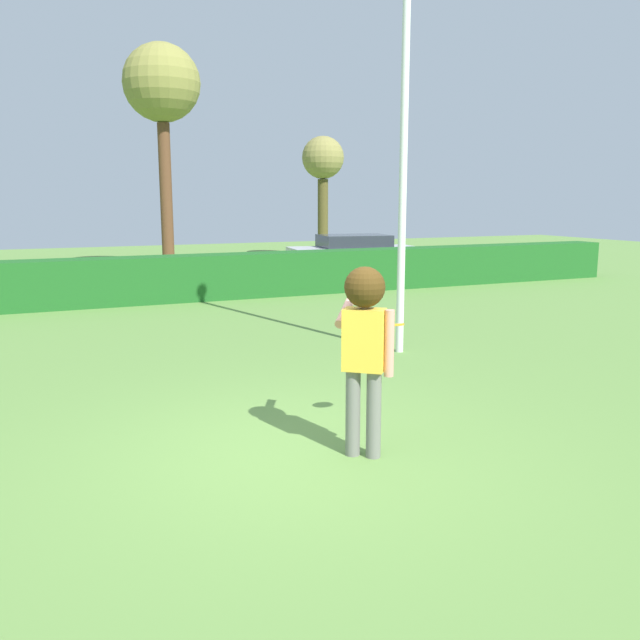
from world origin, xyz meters
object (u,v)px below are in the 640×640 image
at_px(frisbee, 392,325).
at_px(lamppost, 405,108).
at_px(parked_car_silver, 354,252).
at_px(willow_tree, 323,164).
at_px(person, 364,333).
at_px(birch_tree, 162,88).

xyz_separation_m(frisbee, lamppost, (2.00, 3.18, 2.62)).
bearing_deg(frisbee, lamppost, 57.84).
relative_size(parked_car_silver, willow_tree, 0.90).
bearing_deg(parked_car_silver, lamppost, -113.29).
height_order(lamppost, willow_tree, lamppost).
xyz_separation_m(person, birch_tree, (1.64, 17.06, 4.68)).
distance_m(willow_tree, birch_tree, 7.75).
relative_size(person, parked_car_silver, 0.41).
bearing_deg(person, frisbee, 40.03).
distance_m(person, birch_tree, 17.77).
xyz_separation_m(person, parked_car_silver, (7.15, 14.29, -0.50)).
height_order(person, lamppost, lamppost).
bearing_deg(birch_tree, lamppost, -86.00).
relative_size(person, birch_tree, 0.25).
bearing_deg(willow_tree, frisbee, -112.36).
bearing_deg(frisbee, birch_tree, 86.33).
bearing_deg(birch_tree, willow_tree, 22.14).
xyz_separation_m(lamppost, parked_car_silver, (4.57, 10.63, -3.07)).
relative_size(lamppost, willow_tree, 1.40).
relative_size(frisbee, willow_tree, 0.05).
bearing_deg(lamppost, birch_tree, 94.00).
xyz_separation_m(person, frisbee, (0.58, 0.49, -0.05)).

